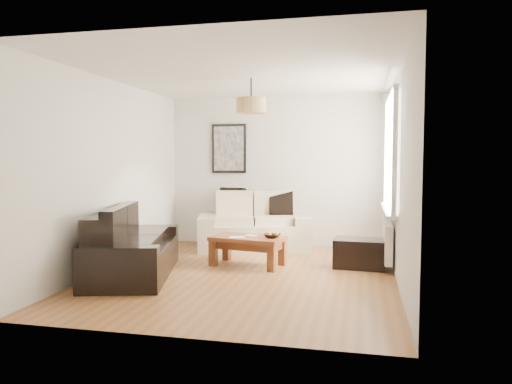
% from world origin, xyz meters
% --- Properties ---
extents(floor, '(4.50, 4.50, 0.00)m').
position_xyz_m(floor, '(0.00, 0.00, 0.00)').
color(floor, brown).
rests_on(floor, ground).
extents(ceiling, '(3.80, 4.50, 0.00)m').
position_xyz_m(ceiling, '(0.00, 0.00, 2.60)').
color(ceiling, white).
rests_on(ceiling, floor).
extents(wall_back, '(3.80, 0.04, 2.60)m').
position_xyz_m(wall_back, '(0.00, 2.25, 1.30)').
color(wall_back, silver).
rests_on(wall_back, floor).
extents(wall_front, '(3.80, 0.04, 2.60)m').
position_xyz_m(wall_front, '(0.00, -2.25, 1.30)').
color(wall_front, silver).
rests_on(wall_front, floor).
extents(wall_left, '(0.04, 4.50, 2.60)m').
position_xyz_m(wall_left, '(-1.90, 0.00, 1.30)').
color(wall_left, silver).
rests_on(wall_left, floor).
extents(wall_right, '(0.04, 4.50, 2.60)m').
position_xyz_m(wall_right, '(1.90, 0.00, 1.30)').
color(wall_right, silver).
rests_on(wall_right, floor).
extents(window_bay, '(0.14, 1.90, 1.60)m').
position_xyz_m(window_bay, '(1.86, 0.80, 1.60)').
color(window_bay, white).
rests_on(window_bay, wall_right).
extents(radiator, '(0.10, 0.90, 0.52)m').
position_xyz_m(radiator, '(1.82, 0.80, 0.38)').
color(radiator, white).
rests_on(radiator, wall_right).
extents(poster, '(0.62, 0.04, 0.87)m').
position_xyz_m(poster, '(-0.85, 2.22, 1.70)').
color(poster, black).
rests_on(poster, wall_back).
extents(pendant_shade, '(0.40, 0.40, 0.20)m').
position_xyz_m(pendant_shade, '(0.00, 0.30, 2.23)').
color(pendant_shade, tan).
rests_on(pendant_shade, ceiling).
extents(loveseat_cream, '(2.01, 1.43, 0.90)m').
position_xyz_m(loveseat_cream, '(-0.30, 1.78, 0.45)').
color(loveseat_cream, beige).
rests_on(loveseat_cream, floor).
extents(sofa_leather, '(1.38, 2.08, 0.82)m').
position_xyz_m(sofa_leather, '(-1.43, -0.33, 0.41)').
color(sofa_leather, black).
rests_on(sofa_leather, floor).
extents(coffee_table, '(1.11, 0.74, 0.42)m').
position_xyz_m(coffee_table, '(-0.11, 0.55, 0.21)').
color(coffee_table, brown).
rests_on(coffee_table, floor).
extents(ottoman, '(0.73, 0.50, 0.40)m').
position_xyz_m(ottoman, '(1.45, 0.76, 0.20)').
color(ottoman, black).
rests_on(ottoman, floor).
extents(cushion_left, '(0.46, 0.16, 0.45)m').
position_xyz_m(cushion_left, '(-0.73, 2.00, 0.79)').
color(cushion_left, black).
rests_on(cushion_left, loveseat_cream).
extents(cushion_right, '(0.42, 0.20, 0.40)m').
position_xyz_m(cushion_right, '(0.13, 2.00, 0.76)').
color(cushion_right, black).
rests_on(cushion_right, loveseat_cream).
extents(fruit_bowl, '(0.28, 0.28, 0.06)m').
position_xyz_m(fruit_bowl, '(0.25, 0.51, 0.45)').
color(fruit_bowl, black).
rests_on(fruit_bowl, coffee_table).
extents(orange_a, '(0.08, 0.08, 0.07)m').
position_xyz_m(orange_a, '(0.19, 0.61, 0.46)').
color(orange_a, orange).
rests_on(orange_a, fruit_bowl).
extents(orange_b, '(0.07, 0.07, 0.07)m').
position_xyz_m(orange_b, '(0.29, 0.61, 0.46)').
color(orange_b, orange).
rests_on(orange_b, fruit_bowl).
extents(orange_c, '(0.07, 0.07, 0.06)m').
position_xyz_m(orange_c, '(0.15, 0.60, 0.46)').
color(orange_c, '#F95515').
rests_on(orange_c, fruit_bowl).
extents(papers, '(0.23, 0.17, 0.01)m').
position_xyz_m(papers, '(-0.24, 0.45, 0.42)').
color(papers, white).
rests_on(papers, coffee_table).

